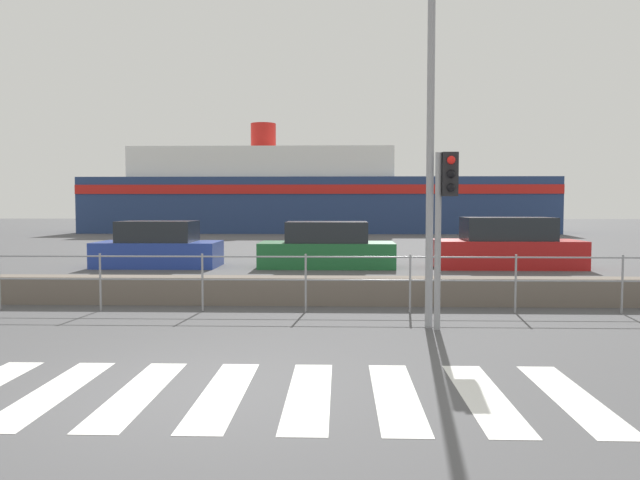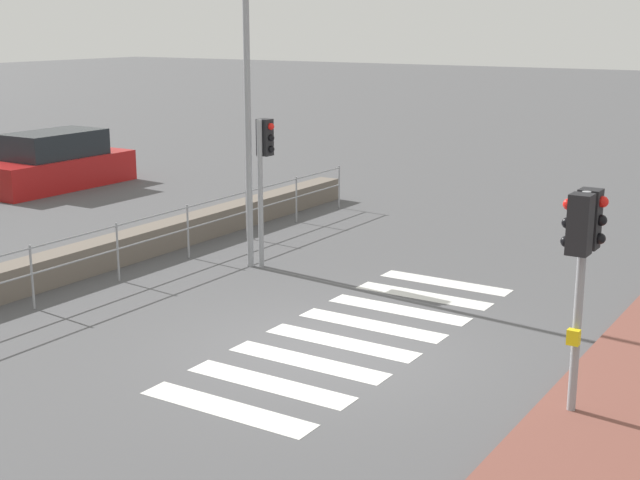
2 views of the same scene
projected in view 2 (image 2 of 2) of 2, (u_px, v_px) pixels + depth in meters
The scene contains 9 objects.
ground_plane at pixel (328, 350), 12.64m from camera, with size 160.00×160.00×0.00m, color #4C4C4F.
sidewalk_brick at pixel (623, 412), 10.50m from camera, with size 24.00×1.80×0.12m.
crosswalk at pixel (357, 333), 13.31m from camera, with size 6.75×2.40×0.01m.
seawall at pixel (43, 271), 15.63m from camera, with size 19.16×0.55×0.54m.
harbor_fence at pixel (76, 254), 15.08m from camera, with size 17.29×0.04×1.07m.
traffic_light_near at pixel (583, 244), 9.94m from camera, with size 0.58×0.41×2.72m.
traffic_light_far at pixel (264, 159), 16.58m from camera, with size 0.34×0.32×2.79m.
streetlamp at pixel (257, 63), 15.96m from camera, with size 0.32×1.25×6.15m.
parked_car_red at pixel (56, 164), 24.90m from camera, with size 4.49×1.79×1.58m.
Camera 2 is at (-10.12, -6.26, 4.53)m, focal length 50.00 mm.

